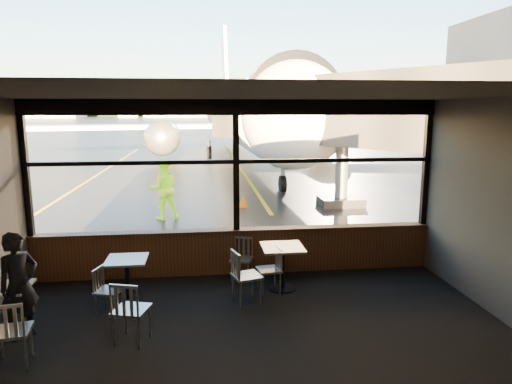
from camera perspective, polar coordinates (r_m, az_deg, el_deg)
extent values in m
plane|color=black|center=(128.95, -6.57, 8.77)|extent=(520.00, 520.00, 0.00)
cube|color=black|center=(6.80, -0.36, -18.77)|extent=(8.00, 6.00, 0.01)
cube|color=#38332D|center=(5.94, -0.39, 12.10)|extent=(8.00, 6.00, 0.04)
cube|color=#49433A|center=(3.36, 5.62, -17.45)|extent=(8.00, 0.04, 3.50)
cube|color=#553019|center=(9.38, -2.43, -7.49)|extent=(8.00, 0.28, 0.90)
cube|color=black|center=(8.93, -2.58, 10.53)|extent=(8.00, 0.18, 0.30)
cube|color=black|center=(9.56, -26.88, 2.50)|extent=(0.12, 0.12, 2.60)
cube|color=black|center=(9.00, -2.52, 3.19)|extent=(0.12, 0.12, 2.60)
cube|color=black|center=(10.09, 20.50, 3.32)|extent=(0.12, 0.12, 2.60)
cube|color=black|center=(8.99, -2.52, 3.82)|extent=(8.00, 0.10, 0.08)
imported|color=black|center=(7.58, -27.52, -10.33)|extent=(0.67, 0.68, 1.59)
imported|color=#BFF219|center=(14.12, -11.49, 0.37)|extent=(1.06, 0.92, 1.86)
cone|color=#E94907|center=(15.62, -1.60, -1.12)|extent=(0.32, 0.32, 0.44)
cylinder|color=silver|center=(193.14, -15.76, 9.83)|extent=(8.00, 8.00, 6.00)
cylinder|color=silver|center=(191.88, -12.76, 9.96)|extent=(8.00, 8.00, 6.00)
cylinder|color=silver|center=(191.13, -9.74, 10.07)|extent=(8.00, 8.00, 6.00)
cube|color=black|center=(218.92, -6.73, 10.94)|extent=(360.00, 3.00, 12.00)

